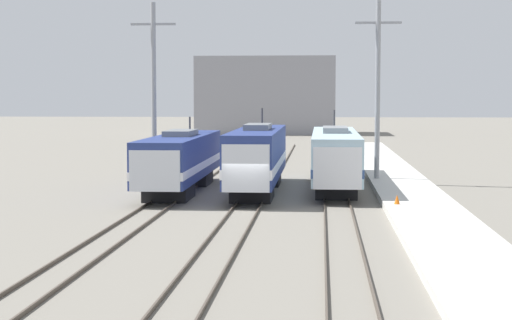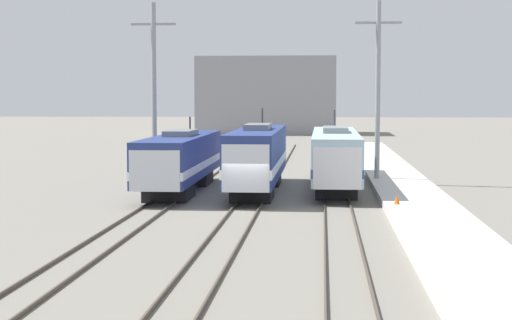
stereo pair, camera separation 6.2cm
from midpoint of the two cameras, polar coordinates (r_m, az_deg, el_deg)
ground_plane at (r=46.39m, az=-0.69°, el=-3.28°), size 400.00×400.00×0.00m
rail_pair_far_left at (r=47.07m, az=-6.69°, el=-3.11°), size 1.51×120.00×0.15m
rail_pair_center at (r=46.38m, az=-0.69°, el=-3.19°), size 1.51×120.00×0.15m
rail_pair_far_right at (r=46.21m, az=5.43°, el=-3.24°), size 1.51×120.00×0.15m
locomotive_far_left at (r=54.41m, az=-5.15°, el=-0.02°), size 3.06×17.35×4.70m
locomotive_center at (r=53.97m, az=0.05°, el=0.17°), size 2.84×17.65×5.29m
locomotive_far_right at (r=56.60m, az=5.26°, el=0.21°), size 2.97×19.52×5.12m
catenary_tower_left at (r=60.97m, az=-6.86°, el=4.69°), size 3.19×0.35×12.66m
catenary_tower_right at (r=59.92m, az=8.08°, el=4.69°), size 3.19×0.35×12.66m
platform at (r=46.49m, az=10.93°, el=-3.10°), size 4.00×120.00×0.39m
traffic_cone at (r=45.89m, az=9.35°, el=-2.61°), size 0.31×0.31×0.51m
depot_building at (r=139.69m, az=0.74°, el=4.32°), size 21.97×14.68×12.31m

